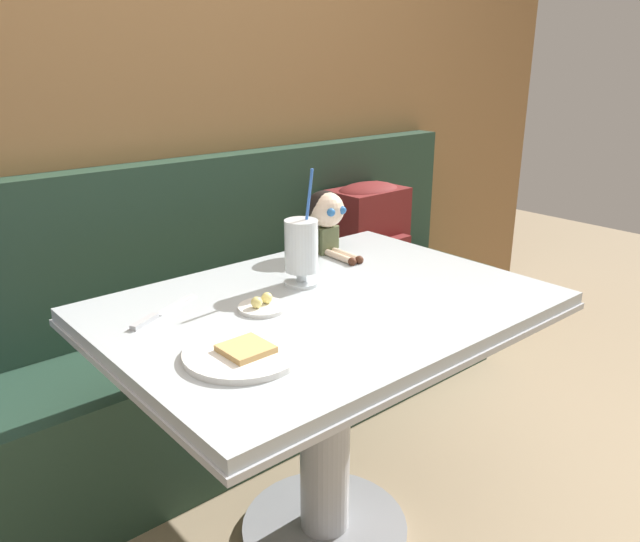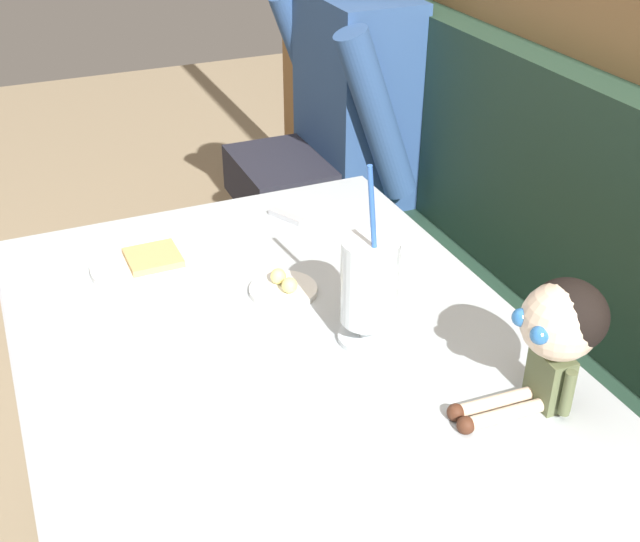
{
  "view_description": "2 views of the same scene",
  "coord_description": "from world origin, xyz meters",
  "px_view_note": "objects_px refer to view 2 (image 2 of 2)",
  "views": [
    {
      "loc": [
        -0.97,
        -0.93,
        1.33
      ],
      "look_at": [
        -0.02,
        0.18,
        0.82
      ],
      "focal_mm": 34.97,
      "sensor_mm": 36.0,
      "label": 1
    },
    {
      "loc": [
        0.96,
        -0.17,
        1.5
      ],
      "look_at": [
        -0.02,
        0.25,
        0.85
      ],
      "focal_mm": 45.12,
      "sensor_mm": 36.0,
      "label": 2
    }
  ],
  "objects_px": {
    "butter_saucer": "(283,288)",
    "seated_doll": "(559,328)",
    "diner_patron": "(344,98)",
    "toast_plate": "(158,262)",
    "milkshake_glass": "(369,287)",
    "butter_knife": "(299,222)"
  },
  "relations": [
    {
      "from": "butter_saucer",
      "to": "seated_doll",
      "type": "relative_size",
      "value": 0.55
    },
    {
      "from": "diner_patron",
      "to": "butter_saucer",
      "type": "bearing_deg",
      "value": -30.53
    },
    {
      "from": "toast_plate",
      "to": "milkshake_glass",
      "type": "relative_size",
      "value": 0.79
    },
    {
      "from": "butter_saucer",
      "to": "diner_patron",
      "type": "relative_size",
      "value": 0.15
    },
    {
      "from": "seated_doll",
      "to": "milkshake_glass",
      "type": "bearing_deg",
      "value": -144.55
    },
    {
      "from": "toast_plate",
      "to": "diner_patron",
      "type": "relative_size",
      "value": 0.31
    },
    {
      "from": "toast_plate",
      "to": "butter_knife",
      "type": "height_order",
      "value": "toast_plate"
    },
    {
      "from": "milkshake_glass",
      "to": "butter_knife",
      "type": "relative_size",
      "value": 1.44
    },
    {
      "from": "butter_knife",
      "to": "diner_patron",
      "type": "xyz_separation_m",
      "value": [
        -0.66,
        0.4,
        -0.0
      ]
    },
    {
      "from": "milkshake_glass",
      "to": "butter_saucer",
      "type": "height_order",
      "value": "milkshake_glass"
    },
    {
      "from": "toast_plate",
      "to": "butter_saucer",
      "type": "xyz_separation_m",
      "value": [
        0.18,
        0.18,
        0.0
      ]
    },
    {
      "from": "toast_plate",
      "to": "butter_knife",
      "type": "relative_size",
      "value": 1.14
    },
    {
      "from": "toast_plate",
      "to": "milkshake_glass",
      "type": "distance_m",
      "value": 0.45
    },
    {
      "from": "milkshake_glass",
      "to": "diner_patron",
      "type": "xyz_separation_m",
      "value": [
        -1.07,
        0.45,
        -0.1
      ]
    },
    {
      "from": "butter_knife",
      "to": "seated_doll",
      "type": "bearing_deg",
      "value": 10.66
    },
    {
      "from": "butter_saucer",
      "to": "seated_doll",
      "type": "bearing_deg",
      "value": 29.95
    },
    {
      "from": "butter_knife",
      "to": "milkshake_glass",
      "type": "bearing_deg",
      "value": -6.47
    },
    {
      "from": "toast_plate",
      "to": "milkshake_glass",
      "type": "bearing_deg",
      "value": 35.06
    },
    {
      "from": "diner_patron",
      "to": "milkshake_glass",
      "type": "bearing_deg",
      "value": -22.76
    },
    {
      "from": "butter_saucer",
      "to": "seated_doll",
      "type": "height_order",
      "value": "seated_doll"
    },
    {
      "from": "butter_saucer",
      "to": "butter_knife",
      "type": "bearing_deg",
      "value": 152.2
    },
    {
      "from": "seated_doll",
      "to": "diner_patron",
      "type": "bearing_deg",
      "value": 167.93
    }
  ]
}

